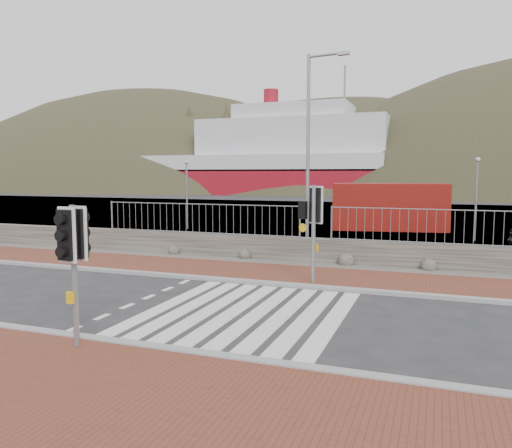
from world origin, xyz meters
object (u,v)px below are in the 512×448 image
at_px(streetlight, 311,145).
at_px(shipping_container, 389,206).
at_px(traffic_signal_near, 73,246).
at_px(traffic_signal_far, 312,213).
at_px(ferry, 256,162).

relative_size(streetlight, shipping_container, 1.19).
bearing_deg(traffic_signal_near, traffic_signal_far, 73.56).
xyz_separation_m(ferry, streetlight, (24.22, -59.82, -0.95)).
height_order(traffic_signal_far, streetlight, streetlight).
distance_m(traffic_signal_near, shipping_container, 23.54).
height_order(traffic_signal_near, streetlight, streetlight).
bearing_deg(streetlight, traffic_signal_far, -66.83).
bearing_deg(traffic_signal_far, shipping_container, -76.02).
distance_m(ferry, streetlight, 64.55).
xyz_separation_m(ferry, traffic_signal_far, (25.43, -64.45, -3.20)).
xyz_separation_m(traffic_signal_near, streetlight, (1.65, 11.53, 2.43)).
xyz_separation_m(ferry, shipping_container, (26.12, -48.09, -3.99)).
bearing_deg(shipping_container, ferry, 108.89).
height_order(traffic_signal_far, shipping_container, traffic_signal_far).
bearing_deg(shipping_container, streetlight, -108.82).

